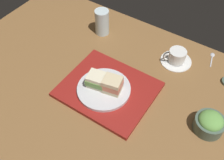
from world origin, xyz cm
name	(u,v)px	position (x,y,z in cm)	size (l,w,h in cm)	color
ground_plane	(98,92)	(0.00, 0.00, -1.50)	(140.00, 100.00, 3.00)	brown
serving_tray	(108,89)	(4.09, 1.84, 0.90)	(36.52, 30.83, 1.80)	maroon
sandwich_plate	(104,88)	(3.32, 0.42, 2.48)	(21.67, 21.67, 1.36)	silver
sandwich_near	(96,81)	(-0.02, -0.33, 5.98)	(8.72, 8.13, 5.64)	#EFE5C1
sandwich_far	(112,85)	(6.66, 1.17, 6.29)	(8.38, 7.63, 6.26)	beige
salad_bowl	(210,123)	(44.54, 7.41, 3.65)	(11.06, 11.06, 7.75)	#4C6051
coffee_cup	(177,57)	(20.18, 32.79, 2.66)	(13.94, 13.94, 6.28)	white
drinking_glass	(102,22)	(-19.12, 31.19, 6.36)	(6.84, 6.84, 12.72)	silver
teaspoon	(212,56)	(33.02, 44.79, 0.35)	(3.44, 9.66, 0.80)	silver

